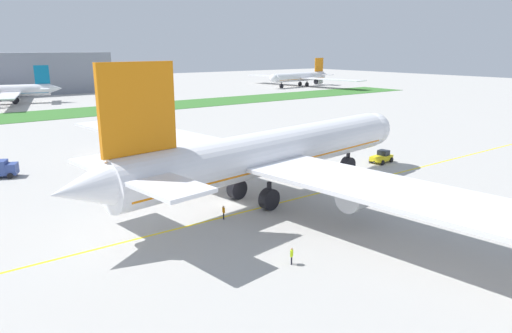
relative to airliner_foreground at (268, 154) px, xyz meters
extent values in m
plane|color=#ADAAA5|center=(-4.90, 1.57, -6.26)|extent=(600.00, 600.00, 0.00)
cube|color=yellow|center=(-4.90, -2.27, -6.26)|extent=(280.00, 0.36, 0.01)
cube|color=#38722D|center=(-4.90, 103.57, -6.21)|extent=(320.00, 24.00, 0.10)
cylinder|color=white|center=(0.82, 0.11, 0.17)|extent=(46.96, 12.01, 5.72)
cube|color=orange|center=(0.82, 0.11, -0.83)|extent=(45.05, 11.30, 0.69)
sphere|color=white|center=(25.47, 3.50, 0.17)|extent=(5.43, 5.43, 5.43)
cone|color=white|center=(-24.82, -3.41, 0.60)|extent=(6.89, 5.67, 4.86)
cube|color=orange|center=(-18.58, -2.55, 7.60)|extent=(8.39, 1.71, 9.14)
cube|color=white|center=(-20.28, 2.98, 1.03)|extent=(6.33, 9.76, 0.40)
cube|color=white|center=(-18.72, -8.34, 1.03)|extent=(6.33, 9.76, 0.40)
cube|color=white|center=(-4.73, 23.41, -0.54)|extent=(15.87, 42.96, 0.46)
cube|color=white|center=(1.76, -23.82, -0.54)|extent=(15.87, 42.96, 0.46)
cylinder|color=#B7BABF|center=(-2.06, 14.25, -2.27)|extent=(5.81, 3.85, 3.14)
cylinder|color=black|center=(0.63, 14.62, -2.27)|extent=(0.92, 3.33, 3.30)
cylinder|color=#B7BABF|center=(1.86, -14.28, -2.27)|extent=(5.81, 3.85, 3.14)
cylinder|color=black|center=(4.55, -13.91, -2.27)|extent=(0.92, 3.33, 3.30)
cylinder|color=black|center=(18.37, 2.52, -3.79)|extent=(0.60, 0.60, 2.21)
cylinder|color=black|center=(18.37, 2.52, -4.90)|extent=(2.86, 1.58, 2.71)
cylinder|color=black|center=(-3.28, 2.58, -3.79)|extent=(0.60, 0.60, 2.21)
cylinder|color=black|center=(-3.28, 2.58, -4.90)|extent=(2.86, 1.58, 2.71)
cylinder|color=black|center=(-2.47, -3.37, -3.79)|extent=(0.60, 0.60, 2.21)
cylinder|color=black|center=(-2.47, -3.37, -4.90)|extent=(2.86, 1.58, 2.71)
cube|color=black|center=(24.62, 3.38, 0.89)|extent=(2.57, 4.52, 1.03)
sphere|color=black|center=(-17.11, 0.47, 0.69)|extent=(0.40, 0.40, 0.40)
sphere|color=black|center=(-14.41, 0.85, 0.69)|extent=(0.40, 0.40, 0.40)
sphere|color=black|center=(-11.71, 1.22, 0.69)|extent=(0.40, 0.40, 0.40)
sphere|color=black|center=(-9.01, 1.59, 0.69)|extent=(0.40, 0.40, 0.40)
sphere|color=black|center=(-6.31, 1.96, 0.69)|extent=(0.40, 0.40, 0.40)
sphere|color=black|center=(-3.61, 2.33, 0.69)|extent=(0.40, 0.40, 0.40)
sphere|color=black|center=(-0.91, 2.70, 0.69)|extent=(0.40, 0.40, 0.40)
sphere|color=black|center=(1.79, 3.07, 0.69)|extent=(0.40, 0.40, 0.40)
sphere|color=black|center=(4.49, 3.44, 0.69)|extent=(0.40, 0.40, 0.40)
sphere|color=black|center=(7.19, 3.81, 0.69)|extent=(0.40, 0.40, 0.40)
sphere|color=black|center=(9.89, 4.19, 0.69)|extent=(0.40, 0.40, 0.40)
sphere|color=black|center=(12.59, 4.56, 0.69)|extent=(0.40, 0.40, 0.40)
sphere|color=black|center=(15.29, 4.93, 0.69)|extent=(0.40, 0.40, 0.40)
sphere|color=black|center=(17.99, 5.30, 0.69)|extent=(0.40, 0.40, 0.40)
cube|color=yellow|center=(28.64, 3.94, -5.41)|extent=(4.54, 2.85, 0.80)
cube|color=black|center=(29.27, 4.02, -4.56)|extent=(1.76, 1.93, 0.90)
cylinder|color=black|center=(25.63, 3.52, -5.66)|extent=(1.80, 0.36, 0.12)
cylinder|color=black|center=(27.31, 2.60, -5.81)|extent=(0.94, 0.47, 0.90)
cylinder|color=black|center=(27.00, 4.87, -5.81)|extent=(0.94, 0.47, 0.90)
cylinder|color=black|center=(30.27, 3.00, -5.81)|extent=(0.94, 0.47, 0.90)
cylinder|color=black|center=(29.96, 5.27, -5.81)|extent=(0.94, 0.47, 0.90)
cylinder|color=black|center=(-8.91, -2.81, -5.83)|extent=(0.12, 0.12, 0.85)
cylinder|color=orange|center=(-8.86, -2.67, -5.14)|extent=(0.10, 0.10, 0.54)
cylinder|color=black|center=(-8.98, -3.00, -5.83)|extent=(0.12, 0.12, 0.85)
cylinder|color=orange|center=(-9.04, -3.14, -5.14)|extent=(0.10, 0.10, 0.54)
cube|color=orange|center=(-8.95, -2.90, -5.11)|extent=(0.39, 0.51, 0.60)
sphere|color=tan|center=(-8.95, -2.90, -4.68)|extent=(0.23, 0.23, 0.23)
cylinder|color=black|center=(-10.25, -16.65, -5.84)|extent=(0.12, 0.12, 0.85)
cylinder|color=#BFE519|center=(-10.36, -16.75, -5.14)|extent=(0.10, 0.10, 0.54)
cylinder|color=black|center=(-10.11, -16.52, -5.84)|extent=(0.12, 0.12, 0.85)
cylinder|color=#BFE519|center=(-10.00, -16.42, -5.14)|extent=(0.10, 0.10, 0.54)
cube|color=#BFE519|center=(-10.18, -16.58, -5.11)|extent=(0.50, 0.48, 0.60)
sphere|color=tan|center=(-10.18, -16.58, -4.69)|extent=(0.23, 0.23, 0.23)
cube|color=#33478C|center=(-25.70, 32.75, -4.94)|extent=(2.45, 2.74, 1.73)
cube|color=#263347|center=(-24.98, 32.44, -4.60)|extent=(0.85, 1.84, 0.76)
cylinder|color=black|center=(-25.24, 33.83, -5.81)|extent=(0.95, 0.63, 0.90)
cylinder|color=black|center=(-26.17, 31.67, -5.81)|extent=(0.95, 0.63, 0.90)
cylinder|color=white|center=(-8.76, 142.68, -1.47)|extent=(28.79, 11.11, 4.25)
cube|color=#0C6B9E|center=(-8.76, 142.68, -2.22)|extent=(27.60, 10.50, 0.51)
cone|color=white|center=(6.97, 138.73, -1.15)|extent=(5.42, 4.65, 3.62)
cube|color=#0C6B9E|center=(2.90, 139.75, 4.06)|extent=(5.10, 1.67, 6.81)
cube|color=white|center=(2.42, 135.49, -0.84)|extent=(4.71, 7.37, 0.30)
cube|color=white|center=(4.49, 143.74, -0.84)|extent=(4.71, 7.37, 0.30)
cube|color=white|center=(-11.03, 127.78, -2.01)|extent=(12.39, 26.52, 0.34)
cube|color=white|center=(-3.71, 156.89, -2.01)|extent=(12.39, 26.52, 0.34)
cylinder|color=#B7BABF|center=(-10.45, 133.61, -3.29)|extent=(4.49, 3.25, 2.34)
cylinder|color=black|center=(-12.41, 134.10, -3.29)|extent=(0.94, 2.47, 2.46)
cylinder|color=#B7BABF|center=(-5.96, 151.48, -3.29)|extent=(4.49, 3.25, 2.34)
cylinder|color=black|center=(-7.92, 151.97, -3.29)|extent=(0.94, 2.47, 2.46)
cylinder|color=black|center=(-7.08, 139.96, -4.42)|extent=(0.44, 0.44, 1.65)
cylinder|color=black|center=(-7.08, 139.96, -5.25)|extent=(2.18, 1.37, 2.02)
cylinder|color=black|center=(-5.99, 144.29, -4.42)|extent=(0.44, 0.44, 1.65)
cylinder|color=black|center=(-5.99, 144.29, -5.25)|extent=(2.18, 1.37, 2.02)
cylinder|color=white|center=(129.81, 138.15, -1.13)|extent=(38.70, 10.07, 4.56)
cube|color=orange|center=(129.81, 138.15, -1.93)|extent=(37.13, 9.49, 0.55)
sphere|color=white|center=(109.55, 135.19, -1.13)|extent=(4.33, 4.33, 4.33)
cone|color=white|center=(150.87, 141.23, -0.79)|extent=(5.52, 4.56, 3.88)
cube|color=orange|center=(145.79, 140.49, 4.80)|extent=(6.91, 1.45, 7.30)
cube|color=white|center=(147.21, 136.08, -0.44)|extent=(5.24, 7.83, 0.32)
cube|color=white|center=(145.89, 145.11, -0.44)|extent=(5.24, 7.83, 0.32)
cube|color=white|center=(134.55, 119.05, -1.70)|extent=(13.37, 35.46, 0.36)
cube|color=white|center=(128.88, 157.80, -1.70)|extent=(13.37, 35.46, 0.36)
cylinder|color=#B7BABF|center=(132.28, 126.59, -3.08)|extent=(4.65, 3.11, 2.51)
cylinder|color=black|center=(130.14, 126.28, -3.08)|extent=(0.75, 2.66, 2.63)
cylinder|color=#B7BABF|center=(128.87, 149.93, -3.08)|extent=(4.65, 3.11, 2.51)
cylinder|color=black|center=(126.73, 149.62, -3.08)|extent=(0.75, 2.66, 2.63)
cylinder|color=black|center=(115.36, 136.04, -4.29)|extent=(0.48, 0.48, 1.77)
cylinder|color=black|center=(115.36, 136.04, -5.18)|extent=(2.28, 1.28, 2.17)
cylinder|color=black|center=(133.20, 136.23, -4.29)|extent=(0.48, 0.48, 1.77)
cylinder|color=black|center=(133.20, 136.23, -5.18)|extent=(2.28, 1.28, 2.17)
cylinder|color=black|center=(132.51, 140.96, -4.29)|extent=(0.48, 0.48, 1.77)
cylinder|color=black|center=(132.51, 140.96, -5.18)|extent=(2.28, 1.28, 2.17)
camera|label=1|loc=(-36.31, -46.15, 13.39)|focal=32.13mm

